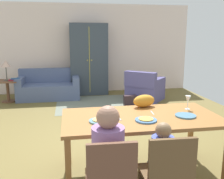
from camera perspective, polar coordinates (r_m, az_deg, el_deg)
ground_plane at (r=5.00m, az=-2.46°, el=-8.23°), size 6.48×6.47×0.02m
back_wall at (r=7.98m, az=-5.60°, el=9.19°), size 6.48×0.10×2.70m
dining_table at (r=3.11m, az=6.67°, el=-7.17°), size 1.90×0.99×0.76m
plate_near_man at (r=2.87m, az=-2.75°, el=-7.14°), size 0.25×0.25×0.02m
pizza_near_man at (r=2.87m, az=-2.76°, el=-6.85°), size 0.17×0.17×0.01m
plate_near_child at (r=2.92m, az=7.70°, el=-6.89°), size 0.25×0.25×0.02m
pizza_near_child at (r=2.92m, az=7.71°, el=-6.62°), size 0.17×0.17×0.01m
plate_near_woman at (r=3.18m, az=16.33°, el=-5.71°), size 0.25×0.25×0.02m
wine_glass at (r=3.46m, az=16.84°, el=-2.22°), size 0.07×0.07×0.19m
fork at (r=2.97m, az=1.66°, el=-6.57°), size 0.02×0.15×0.01m
knife at (r=3.23m, az=9.12°, el=-5.23°), size 0.03×0.17×0.01m
dining_chair_man at (r=2.32m, az=-0.39°, el=-19.50°), size 0.43×0.43×0.87m
person_man at (r=2.46m, az=-0.99°, el=-16.98°), size 0.30×0.40×1.11m
dining_chair_child at (r=2.45m, az=12.38°, el=-18.00°), size 0.43×0.43×0.87m
person_child at (r=2.62m, az=10.96°, el=-17.36°), size 0.22×0.29×0.92m
cat at (r=3.47m, az=7.27°, el=-2.57°), size 0.35×0.23×0.17m
area_rug at (r=6.61m, az=-1.16°, el=-3.11°), size 2.60×1.80×0.01m
couch at (r=7.33m, az=-14.08°, el=0.43°), size 1.68×0.86×0.82m
armchair at (r=6.92m, az=7.38°, el=0.15°), size 1.21×1.21×0.82m
armoire at (r=7.61m, az=-5.30°, el=6.81°), size 1.10×0.59×2.10m
side_table at (r=7.22m, az=-22.58°, el=0.30°), size 0.56×0.56×0.58m
table_lamp at (r=7.14m, az=-22.97°, el=5.28°), size 0.26×0.26×0.54m
book_lower at (r=7.13m, az=-21.47°, el=2.02°), size 0.22×0.16×0.03m
book_upper at (r=7.14m, az=-21.09°, el=2.29°), size 0.22×0.16×0.03m
handbag at (r=6.39m, az=4.12°, el=-2.48°), size 0.32×0.16×0.26m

